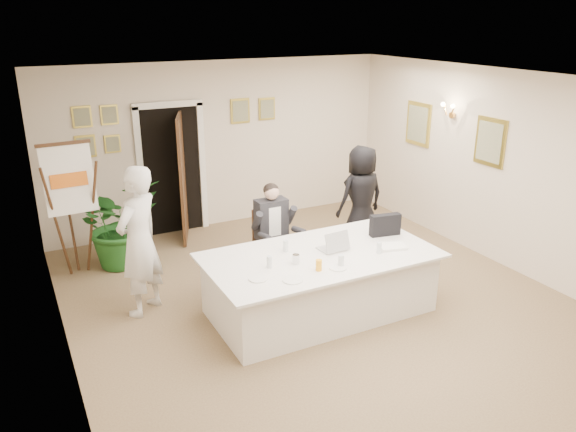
% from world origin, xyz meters
% --- Properties ---
extents(floor, '(7.00, 7.00, 0.00)m').
position_xyz_m(floor, '(0.00, 0.00, 0.00)').
color(floor, brown).
rests_on(floor, ground).
extents(ceiling, '(6.00, 7.00, 0.02)m').
position_xyz_m(ceiling, '(0.00, 0.00, 2.80)').
color(ceiling, white).
rests_on(ceiling, wall_back).
extents(wall_back, '(6.00, 0.10, 2.80)m').
position_xyz_m(wall_back, '(0.00, 3.50, 1.40)').
color(wall_back, beige).
rests_on(wall_back, floor).
extents(wall_left, '(0.10, 7.00, 2.80)m').
position_xyz_m(wall_left, '(-3.00, 0.00, 1.40)').
color(wall_left, beige).
rests_on(wall_left, floor).
extents(wall_right, '(0.10, 7.00, 2.80)m').
position_xyz_m(wall_right, '(3.00, 0.00, 1.40)').
color(wall_right, beige).
rests_on(wall_right, floor).
extents(doorway, '(1.14, 0.86, 2.20)m').
position_xyz_m(doorway, '(-0.88, 3.32, 1.04)').
color(doorway, black).
rests_on(doorway, floor).
extents(pictures_back_wall, '(3.40, 0.06, 0.80)m').
position_xyz_m(pictures_back_wall, '(-0.80, 3.47, 1.85)').
color(pictures_back_wall, gold).
rests_on(pictures_back_wall, wall_back).
extents(pictures_right_wall, '(0.06, 2.20, 0.80)m').
position_xyz_m(pictures_right_wall, '(2.97, 1.20, 1.75)').
color(pictures_right_wall, gold).
rests_on(pictures_right_wall, wall_right).
extents(wall_sconce, '(0.20, 0.30, 0.24)m').
position_xyz_m(wall_sconce, '(2.90, 1.20, 2.10)').
color(wall_sconce, gold).
rests_on(wall_sconce, wall_right).
extents(conference_table, '(2.79, 1.48, 0.78)m').
position_xyz_m(conference_table, '(-0.11, -0.05, 0.39)').
color(conference_table, silver).
rests_on(conference_table, floor).
extents(seated_man, '(0.68, 0.71, 1.37)m').
position_xyz_m(seated_man, '(-0.19, 1.11, 0.69)').
color(seated_man, black).
rests_on(seated_man, floor).
extents(flip_chart, '(0.66, 0.43, 1.88)m').
position_xyz_m(flip_chart, '(-2.61, 2.44, 0.87)').
color(flip_chart, '#31200F').
rests_on(flip_chart, floor).
extents(standing_man, '(0.81, 0.78, 1.87)m').
position_xyz_m(standing_man, '(-2.04, 0.95, 0.93)').
color(standing_man, silver).
rests_on(standing_man, floor).
extents(standing_woman, '(0.81, 0.55, 1.62)m').
position_xyz_m(standing_woman, '(1.54, 1.51, 0.81)').
color(standing_woman, black).
rests_on(standing_woman, floor).
extents(potted_palm, '(1.42, 1.33, 1.28)m').
position_xyz_m(potted_palm, '(-2.00, 2.50, 0.64)').
color(potted_palm, '#1C541C').
rests_on(potted_palm, floor).
extents(laptop, '(0.36, 0.38, 0.28)m').
position_xyz_m(laptop, '(0.09, 0.02, 0.91)').
color(laptop, '#B7BABC').
rests_on(laptop, conference_table).
extents(laptop_bag, '(0.42, 0.18, 0.28)m').
position_xyz_m(laptop_bag, '(0.95, 0.10, 0.92)').
color(laptop_bag, black).
rests_on(laptop_bag, conference_table).
extents(paper_stack, '(0.38, 0.31, 0.03)m').
position_xyz_m(paper_stack, '(0.77, -0.29, 0.79)').
color(paper_stack, white).
rests_on(paper_stack, conference_table).
extents(plate_left, '(0.23, 0.23, 0.01)m').
position_xyz_m(plate_left, '(-1.06, -0.33, 0.78)').
color(plate_left, white).
rests_on(plate_left, conference_table).
extents(plate_mid, '(0.26, 0.26, 0.01)m').
position_xyz_m(plate_mid, '(-0.74, -0.53, 0.78)').
color(plate_mid, white).
rests_on(plate_mid, conference_table).
extents(plate_near, '(0.20, 0.20, 0.01)m').
position_xyz_m(plate_near, '(-0.14, -0.49, 0.78)').
color(plate_near, white).
rests_on(plate_near, conference_table).
extents(glass_a, '(0.06, 0.06, 0.14)m').
position_xyz_m(glass_a, '(-0.82, -0.12, 0.84)').
color(glass_a, silver).
rests_on(glass_a, conference_table).
extents(glass_b, '(0.09, 0.09, 0.14)m').
position_xyz_m(glass_b, '(-0.08, -0.46, 0.84)').
color(glass_b, silver).
rests_on(glass_b, conference_table).
extents(glass_c, '(0.06, 0.06, 0.14)m').
position_xyz_m(glass_c, '(0.53, -0.35, 0.84)').
color(glass_c, silver).
rests_on(glass_c, conference_table).
extents(glass_d, '(0.07, 0.07, 0.14)m').
position_xyz_m(glass_d, '(-0.45, 0.21, 0.84)').
color(glass_d, silver).
rests_on(glass_d, conference_table).
extents(oj_glass, '(0.09, 0.09, 0.13)m').
position_xyz_m(oj_glass, '(-0.36, -0.44, 0.84)').
color(oj_glass, '#FCA815').
rests_on(oj_glass, conference_table).
extents(steel_jug, '(0.09, 0.09, 0.11)m').
position_xyz_m(steel_jug, '(-0.50, -0.15, 0.83)').
color(steel_jug, silver).
rests_on(steel_jug, conference_table).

